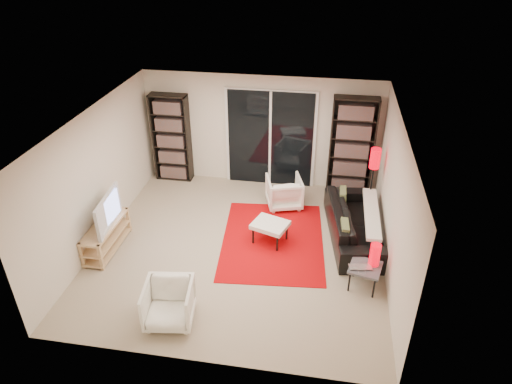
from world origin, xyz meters
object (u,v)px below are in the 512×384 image
ottoman (270,226)px  side_table (365,269)px  bookshelf_right (352,147)px  tv_stand (106,236)px  armchair_front (169,304)px  floor_lamp (374,165)px  sofa (355,223)px  armchair_back (284,192)px  bookshelf_left (172,138)px

ottoman → side_table: size_ratio=1.28×
bookshelf_right → side_table: 3.09m
tv_stand → side_table: 4.44m
bookshelf_right → ottoman: 2.58m
side_table → tv_stand: bearing=176.4°
bookshelf_right → armchair_front: 4.96m
tv_stand → floor_lamp: floor_lamp is taller
sofa → armchair_back: sofa is taller
bookshelf_left → armchair_front: (1.30, -4.19, -0.66)m
ottoman → side_table: bearing=-30.2°
tv_stand → armchair_back: armchair_back is taller
armchair_back → armchair_front: armchair_front is taller
armchair_back → armchair_front: 3.64m
tv_stand → floor_lamp: (4.59, 1.85, 0.84)m
bookshelf_right → floor_lamp: size_ratio=1.46×
sofa → side_table: (0.13, -1.32, 0.04)m
tv_stand → armchair_back: size_ratio=1.75×
bookshelf_right → tv_stand: bearing=-147.0°
bookshelf_right → sofa: bookshelf_right is taller
armchair_back → floor_lamp: bearing=160.3°
armchair_front → ottoman: size_ratio=0.96×
sofa → side_table: bearing=177.1°
bookshelf_left → side_table: bearing=-36.3°
sofa → armchair_front: armchair_front is taller
bookshelf_right → armchair_front: (-2.55, -4.19, -0.73)m
bookshelf_left → sofa: (3.95, -1.68, -0.66)m
ottoman → armchair_front: bearing=-118.6°
tv_stand → sofa: size_ratio=0.56×
sofa → floor_lamp: size_ratio=1.50×
bookshelf_right → sofa: size_ratio=0.97×
armchair_front → ottoman: (1.16, 2.13, 0.03)m
tv_stand → floor_lamp: bearing=22.0°
armchair_front → floor_lamp: floor_lamp is taller
tv_stand → sofa: bearing=13.7°
tv_stand → side_table: bearing=-3.6°
side_table → floor_lamp: size_ratio=0.40×
side_table → floor_lamp: bearing=85.7°
armchair_front → side_table: size_ratio=1.22×
tv_stand → ottoman: (2.81, 0.67, 0.08)m
armchair_front → side_table: 3.02m
tv_stand → sofa: 4.42m
sofa → armchair_back: size_ratio=3.13×
bookshelf_right → floor_lamp: (0.39, -0.87, 0.06)m
sofa → armchair_front: bearing=124.9°
floor_lamp → armchair_back: bearing=176.8°
bookshelf_right → side_table: (0.23, -3.00, -0.70)m
side_table → ottoman: bearing=149.8°
bookshelf_left → bookshelf_right: size_ratio=0.93×
tv_stand → armchair_front: armchair_front is taller
bookshelf_left → tv_stand: bookshelf_left is taller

